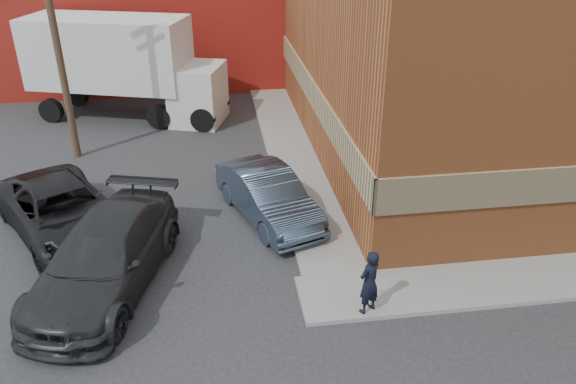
{
  "coord_description": "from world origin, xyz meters",
  "views": [
    {
      "loc": [
        -2.34,
        -11.62,
        8.73
      ],
      "look_at": [
        -0.32,
        2.37,
        1.34
      ],
      "focal_mm": 35.0,
      "sensor_mm": 36.0,
      "label": 1
    }
  ],
  "objects_px": {
    "man": "(369,282)",
    "suv_b": "(105,257)",
    "brick_building": "(493,19)",
    "warehouse": "(136,24)",
    "utility_pole": "(54,30)",
    "box_truck": "(128,62)",
    "sedan": "(268,196)",
    "suv_a": "(64,212)"
  },
  "relations": [
    {
      "from": "sedan",
      "to": "box_truck",
      "type": "height_order",
      "value": "box_truck"
    },
    {
      "from": "sedan",
      "to": "box_truck",
      "type": "distance_m",
      "value": 11.14
    },
    {
      "from": "brick_building",
      "to": "warehouse",
      "type": "bearing_deg",
      "value": 142.8
    },
    {
      "from": "man",
      "to": "sedan",
      "type": "xyz_separation_m",
      "value": [
        -1.79,
        4.86,
        -0.17
      ]
    },
    {
      "from": "man",
      "to": "suv_b",
      "type": "relative_size",
      "value": 0.28
    },
    {
      "from": "man",
      "to": "suv_b",
      "type": "xyz_separation_m",
      "value": [
        -6.18,
        2.05,
        -0.08
      ]
    },
    {
      "from": "suv_b",
      "to": "suv_a",
      "type": "bearing_deg",
      "value": 136.42
    },
    {
      "from": "utility_pole",
      "to": "box_truck",
      "type": "distance_m",
      "value": 5.01
    },
    {
      "from": "utility_pole",
      "to": "sedan",
      "type": "distance_m",
      "value": 9.65
    },
    {
      "from": "brick_building",
      "to": "man",
      "type": "distance_m",
      "value": 13.47
    },
    {
      "from": "utility_pole",
      "to": "man",
      "type": "relative_size",
      "value": 5.49
    },
    {
      "from": "sedan",
      "to": "suv_a",
      "type": "height_order",
      "value": "suv_a"
    },
    {
      "from": "utility_pole",
      "to": "suv_b",
      "type": "relative_size",
      "value": 1.52
    },
    {
      "from": "suv_b",
      "to": "sedan",
      "type": "bearing_deg",
      "value": 48.68
    },
    {
      "from": "brick_building",
      "to": "sedan",
      "type": "relative_size",
      "value": 3.92
    },
    {
      "from": "man",
      "to": "brick_building",
      "type": "bearing_deg",
      "value": -157.41
    },
    {
      "from": "utility_pole",
      "to": "man",
      "type": "bearing_deg",
      "value": -51.16
    },
    {
      "from": "man",
      "to": "box_truck",
      "type": "distance_m",
      "value": 16.23
    },
    {
      "from": "man",
      "to": "sedan",
      "type": "distance_m",
      "value": 5.18
    },
    {
      "from": "warehouse",
      "to": "suv_a",
      "type": "xyz_separation_m",
      "value": [
        -0.72,
        -16.88,
        -2.03
      ]
    },
    {
      "from": "warehouse",
      "to": "man",
      "type": "bearing_deg",
      "value": -72.02
    },
    {
      "from": "suv_a",
      "to": "warehouse",
      "type": "bearing_deg",
      "value": 57.26
    },
    {
      "from": "brick_building",
      "to": "warehouse",
      "type": "relative_size",
      "value": 1.12
    },
    {
      "from": "brick_building",
      "to": "man",
      "type": "height_order",
      "value": "brick_building"
    },
    {
      "from": "warehouse",
      "to": "utility_pole",
      "type": "bearing_deg",
      "value": -97.77
    },
    {
      "from": "suv_b",
      "to": "man",
      "type": "bearing_deg",
      "value": -2.28
    },
    {
      "from": "warehouse",
      "to": "brick_building",
      "type": "bearing_deg",
      "value": -37.2
    },
    {
      "from": "box_truck",
      "to": "utility_pole",
      "type": "bearing_deg",
      "value": -95.17
    },
    {
      "from": "utility_pole",
      "to": "warehouse",
      "type": "bearing_deg",
      "value": 82.23
    },
    {
      "from": "utility_pole",
      "to": "suv_a",
      "type": "height_order",
      "value": "utility_pole"
    },
    {
      "from": "suv_a",
      "to": "sedan",
      "type": "bearing_deg",
      "value": -28.47
    },
    {
      "from": "utility_pole",
      "to": "suv_b",
      "type": "height_order",
      "value": "utility_pole"
    },
    {
      "from": "warehouse",
      "to": "box_truck",
      "type": "distance_m",
      "value": 6.88
    },
    {
      "from": "man",
      "to": "box_truck",
      "type": "height_order",
      "value": "box_truck"
    },
    {
      "from": "brick_building",
      "to": "box_truck",
      "type": "distance_m",
      "value": 14.99
    },
    {
      "from": "brick_building",
      "to": "warehouse",
      "type": "distance_m",
      "value": 18.3
    },
    {
      "from": "man",
      "to": "suv_b",
      "type": "height_order",
      "value": "man"
    },
    {
      "from": "utility_pole",
      "to": "sedan",
      "type": "xyz_separation_m",
      "value": [
        6.7,
        -5.69,
        -3.98
      ]
    },
    {
      "from": "utility_pole",
      "to": "sedan",
      "type": "relative_size",
      "value": 1.93
    },
    {
      "from": "man",
      "to": "suv_a",
      "type": "relative_size",
      "value": 0.29
    },
    {
      "from": "warehouse",
      "to": "box_truck",
      "type": "relative_size",
      "value": 1.77
    },
    {
      "from": "man",
      "to": "warehouse",
      "type": "bearing_deg",
      "value": -104.01
    }
  ]
}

